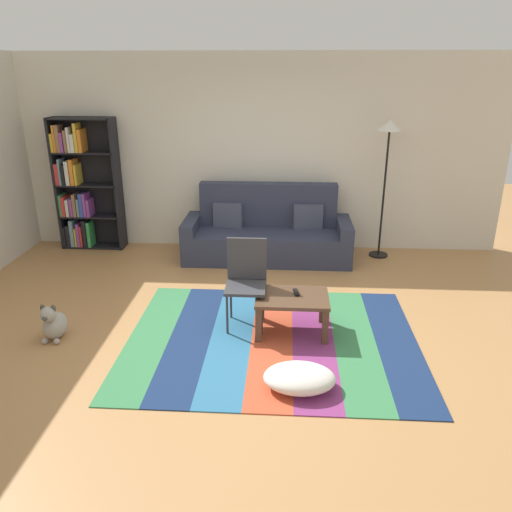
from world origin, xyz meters
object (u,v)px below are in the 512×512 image
Objects in this scene: bookshelf at (81,187)px; standing_lamp at (388,144)px; dog at (54,324)px; folding_chair at (246,275)px; couch at (267,234)px; coffee_table at (292,302)px; pouf at (299,378)px; tv_remote at (296,292)px.

standing_lamp is (4.24, -0.13, 0.67)m from bookshelf.
standing_lamp is at bearing -1.72° from bookshelf.
folding_chair is (1.85, 0.44, 0.37)m from dog.
bookshelf is 2.84m from dog.
coffee_table is at bearing -81.09° from couch.
standing_lamp is (1.56, 0.15, 1.22)m from couch.
couch is 3.10m from dog.
pouf is (3.06, -3.34, -0.79)m from bookshelf.
bookshelf is at bearing 141.54° from coffee_table.
tv_remote is at bearing 57.20° from coffee_table.
bookshelf reaches higher than tv_remote.
coffee_table is (3.00, -2.38, -0.56)m from bookshelf.
dog is at bearing -129.88° from couch.
pouf is at bearing -82.70° from couch.
dog is at bearing 177.88° from tv_remote.
couch is 2.07m from tv_remote.
folding_chair reaches higher than tv_remote.
coffee_table is 0.38× the size of standing_lamp.
couch is 1.22× the size of bookshelf.
pouf is at bearing -86.29° from coffee_table.
bookshelf is 3.11× the size of pouf.
dog is 0.21× the size of standing_lamp.
coffee_table is at bearing 93.71° from pouf.
dog is 2.65× the size of tv_remote.
standing_lamp is at bearing 69.99° from pouf.
folding_chair is (-0.14, -1.94, 0.20)m from couch.
bookshelf is at bearing 132.50° from pouf.
couch reaches higher than folding_chair.
coffee_table is 1.20× the size of pouf.
coffee_table is at bearing -4.75° from folding_chair.
folding_chair is at bearing -129.09° from standing_lamp.
dog is at bearing 163.89° from pouf.
folding_chair is at bearing 158.29° from tv_remote.
standing_lamp is at bearing 65.68° from folding_chair.
pouf is at bearing -16.11° from dog.
tv_remote is 0.17× the size of folding_chair.
couch is 1.99m from standing_lamp.
coffee_table is at bearing -38.46° from bookshelf.
folding_chair reaches higher than pouf.
bookshelf is 4.60m from pouf.
dog is (0.69, -2.66, -0.73)m from bookshelf.
coffee_table is (0.33, -2.10, -0.01)m from couch.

